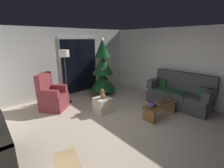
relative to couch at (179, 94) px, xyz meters
name	(u,v)px	position (x,y,z in m)	size (l,w,h in m)	color
ground_plane	(117,124)	(-2.32, 0.40, -0.40)	(7.00, 7.00, 0.00)	#B2A38E
wall_back	(64,62)	(-2.32, 3.46, 0.85)	(5.72, 0.12, 2.50)	silver
wall_right	(179,65)	(0.54, 0.40, 0.85)	(0.12, 6.00, 2.50)	silver
patio_door_frame	(80,65)	(-1.71, 3.39, 0.70)	(1.60, 0.02, 2.20)	silver
patio_door_glass	(80,66)	(-1.71, 3.37, 0.65)	(1.50, 0.02, 2.10)	black
couch	(179,94)	(0.00, 0.00, 0.00)	(0.87, 1.97, 1.08)	#3D3D42
coffee_table	(160,108)	(-1.12, -0.04, -0.14)	(1.10, 0.40, 0.38)	brown
remote_graphite	(163,102)	(-0.95, -0.02, -0.01)	(0.04, 0.16, 0.02)	#333338
remote_silver	(158,104)	(-1.21, -0.02, -0.01)	(0.04, 0.16, 0.02)	#ADADB2
book_stack	(152,104)	(-1.44, 0.01, 0.03)	(0.25, 0.22, 0.10)	#4C4C51
cell_phone	(151,102)	(-1.44, 0.03, 0.09)	(0.07, 0.14, 0.01)	black
christmas_tree	(103,71)	(-1.26, 2.43, 0.56)	(0.99, 0.99, 2.19)	#4C1E19
armchair	(52,97)	(-3.25, 2.39, 0.00)	(0.97, 0.97, 1.13)	maroon
floor_lamp	(64,59)	(-2.66, 2.59, 1.11)	(0.32, 0.32, 1.78)	#2D2D30
ottoman	(103,105)	(-2.18, 1.23, -0.18)	(0.44, 0.44, 0.44)	beige
teddy_bear_chestnut	(103,94)	(-2.17, 1.22, 0.16)	(0.21, 0.22, 0.29)	brown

